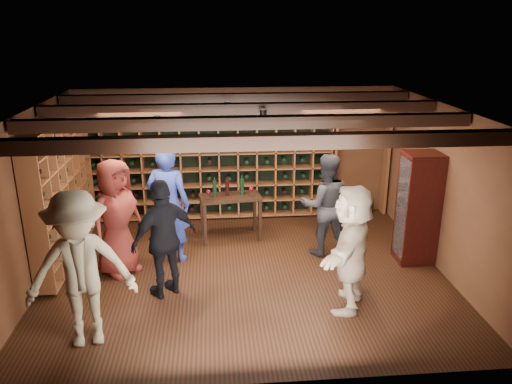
{
  "coord_description": "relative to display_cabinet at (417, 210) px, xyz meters",
  "views": [
    {
      "loc": [
        -0.44,
        -6.84,
        3.65
      ],
      "look_at": [
        0.17,
        0.2,
        1.23
      ],
      "focal_mm": 35.0,
      "sensor_mm": 36.0,
      "label": 1
    }
  ],
  "objects": [
    {
      "name": "crate_shelf",
      "position": [
        -0.31,
        2.12,
        0.71
      ],
      "size": [
        1.2,
        0.32,
        2.07
      ],
      "color": "brown",
      "rests_on": "ground"
    },
    {
      "name": "wine_rack_left",
      "position": [
        -5.54,
        0.62,
        0.29
      ],
      "size": [
        0.3,
        2.65,
        2.2
      ],
      "color": "brown",
      "rests_on": "ground"
    },
    {
      "name": "guest_beige",
      "position": [
        -1.4,
        -1.26,
        0.01
      ],
      "size": [
        1.14,
        1.67,
        1.73
      ],
      "primitive_type": "imported",
      "rotation": [
        0.0,
        0.0,
        4.28
      ],
      "color": "#C1AB8E",
      "rests_on": "ground"
    },
    {
      "name": "man_grey_suit",
      "position": [
        -1.38,
        0.39,
        -0.01
      ],
      "size": [
        0.84,
        0.66,
        1.69
      ],
      "primitive_type": "imported",
      "rotation": [
        0.0,
        0.0,
        3.12
      ],
      "color": "black",
      "rests_on": "ground"
    },
    {
      "name": "man_blue_shirt",
      "position": [
        -3.89,
        0.37,
        0.09
      ],
      "size": [
        0.78,
        0.61,
        1.89
      ],
      "primitive_type": "imported",
      "rotation": [
        0.0,
        0.0,
        2.88
      ],
      "color": "navy",
      "rests_on": "ground"
    },
    {
      "name": "guest_woman_black",
      "position": [
        -3.86,
        -0.72,
        -0.01
      ],
      "size": [
        1.04,
        0.91,
        1.69
      ],
      "primitive_type": "imported",
      "rotation": [
        0.0,
        0.0,
        3.76
      ],
      "color": "black",
      "rests_on": "ground"
    },
    {
      "name": "guest_khaki",
      "position": [
        -4.72,
        -1.78,
        0.1
      ],
      "size": [
        1.34,
        0.91,
        1.91
      ],
      "primitive_type": "imported",
      "rotation": [
        0.0,
        0.0,
        0.17
      ],
      "color": "#83775B",
      "rests_on": "ground"
    },
    {
      "name": "room_shell",
      "position": [
        -2.71,
        -0.15,
        1.56
      ],
      "size": [
        6.0,
        6.0,
        6.0
      ],
      "color": "brown",
      "rests_on": "ground"
    },
    {
      "name": "ground",
      "position": [
        -2.71,
        -0.2,
        -0.86
      ],
      "size": [
        6.0,
        6.0,
        0.0
      ],
      "primitive_type": "plane",
      "color": "black",
      "rests_on": "ground"
    },
    {
      "name": "display_cabinet",
      "position": [
        0.0,
        0.0,
        0.0
      ],
      "size": [
        0.55,
        0.5,
        1.75
      ],
      "color": "#370D0B",
      "rests_on": "ground"
    },
    {
      "name": "tasting_table",
      "position": [
        -2.89,
        1.12,
        -0.15
      ],
      "size": [
        1.11,
        0.66,
        1.07
      ],
      "rotation": [
        0.0,
        0.0,
        0.14
      ],
      "color": "black",
      "rests_on": "ground"
    },
    {
      "name": "guest_red_floral",
      "position": [
        -4.62,
        -0.01,
        0.04
      ],
      "size": [
        1.0,
        1.04,
        1.79
      ],
      "primitive_type": "imported",
      "rotation": [
        0.0,
        0.0,
        0.87
      ],
      "color": "maroon",
      "rests_on": "ground"
    },
    {
      "name": "wine_rack_back",
      "position": [
        -3.24,
        2.13,
        0.29
      ],
      "size": [
        4.65,
        0.3,
        2.2
      ],
      "color": "brown",
      "rests_on": "ground"
    }
  ]
}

